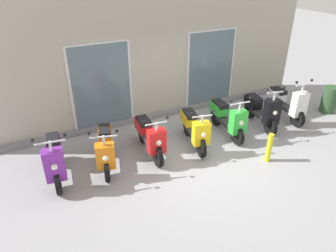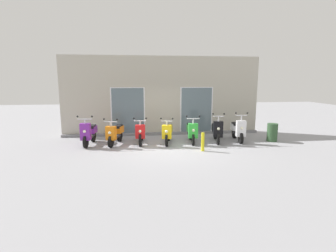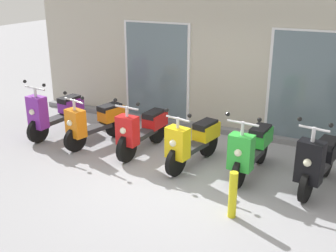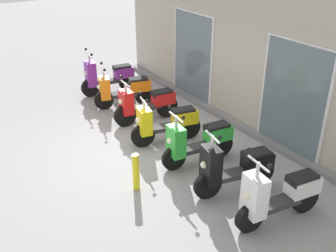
% 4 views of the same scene
% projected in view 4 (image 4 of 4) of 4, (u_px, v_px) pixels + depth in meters
% --- Properties ---
extents(ground_plane, '(40.00, 40.00, 0.00)m').
position_uv_depth(ground_plane, '(137.00, 151.00, 8.18)').
color(ground_plane, '#939399').
extents(storefront_facade, '(9.52, 0.50, 3.76)m').
position_uv_depth(storefront_facade, '(243.00, 46.00, 8.67)').
color(storefront_facade, '#B2AD9E').
rests_on(storefront_facade, ground_plane).
extents(scooter_purple, '(0.62, 1.57, 1.28)m').
position_uv_depth(scooter_purple, '(107.00, 76.00, 10.77)').
color(scooter_purple, black).
rests_on(scooter_purple, ground_plane).
extents(scooter_orange, '(0.76, 1.49, 1.16)m').
position_uv_depth(scooter_orange, '(123.00, 89.00, 9.97)').
color(scooter_orange, black).
rests_on(scooter_orange, ground_plane).
extents(scooter_red, '(0.56, 1.62, 1.17)m').
position_uv_depth(scooter_red, '(146.00, 103.00, 9.21)').
color(scooter_red, black).
rests_on(scooter_red, ground_plane).
extents(scooter_yellow, '(0.65, 1.54, 1.16)m').
position_uv_depth(scooter_yellow, '(166.00, 122.00, 8.29)').
color(scooter_yellow, black).
rests_on(scooter_yellow, ground_plane).
extents(scooter_green, '(0.59, 1.56, 1.23)m').
position_uv_depth(scooter_green, '(198.00, 141.00, 7.55)').
color(scooter_green, black).
rests_on(scooter_green, ground_plane).
extents(scooter_black, '(0.62, 1.55, 1.31)m').
position_uv_depth(scooter_black, '(234.00, 167.00, 6.70)').
color(scooter_black, black).
rests_on(scooter_black, ground_plane).
extents(scooter_white, '(0.57, 1.56, 1.32)m').
position_uv_depth(scooter_white, '(278.00, 196.00, 6.00)').
color(scooter_white, black).
rests_on(scooter_white, ground_plane).
extents(curb_bollard, '(0.12, 0.12, 0.70)m').
position_uv_depth(curb_bollard, '(136.00, 172.00, 6.84)').
color(curb_bollard, yellow).
rests_on(curb_bollard, ground_plane).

